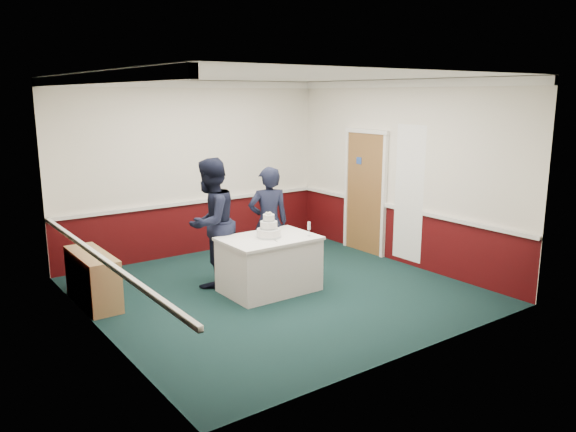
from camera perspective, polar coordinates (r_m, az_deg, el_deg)
ground at (r=8.14m, az=-1.15°, el=-7.58°), size 5.00×5.00×0.00m
room_shell at (r=8.25m, az=-3.19°, el=6.70°), size 5.00×5.00×3.00m
sideboard at (r=7.99m, az=-19.19°, el=-6.01°), size 0.41×1.20×0.70m
cake_table at (r=8.03m, az=-1.94°, el=-4.86°), size 1.32×0.92×0.79m
wedding_cake at (r=7.89m, az=-1.96°, el=-1.39°), size 0.35×0.35×0.36m
cake_knife at (r=7.74m, az=-1.31°, el=-2.48°), size 0.08×0.21×0.00m
champagne_flute at (r=7.95m, az=2.16°, el=-1.09°), size 0.05×0.05×0.21m
person_man at (r=8.21m, az=-7.85°, el=-0.67°), size 1.14×1.07×1.88m
person_woman at (r=8.53m, az=-1.99°, el=-0.66°), size 0.72×0.59×1.71m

